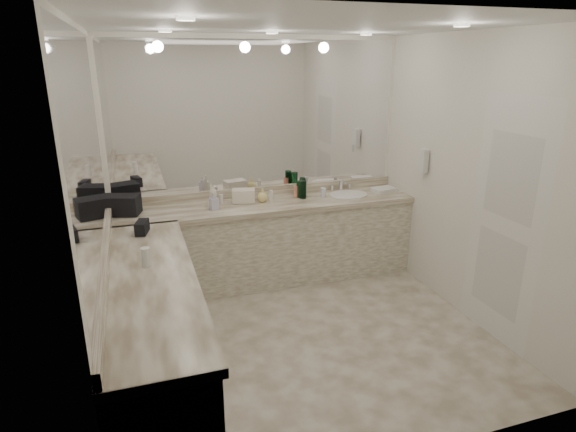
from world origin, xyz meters
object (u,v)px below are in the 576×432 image
object	(u,v)px
soap_bottle_a	(213,195)
sink	(348,195)
hand_towel	(384,189)
soap_bottle_c	(262,195)
soap_bottle_b	(214,201)
cream_cosmetic_case	(244,196)
black_toiletry_bag	(122,205)
wall_phone	(423,161)

from	to	relation	value
soap_bottle_a	sink	bearing A→B (deg)	-2.94
hand_towel	soap_bottle_c	bearing A→B (deg)	178.57
hand_towel	soap_bottle_b	distance (m)	1.99
cream_cosmetic_case	hand_towel	size ratio (longest dim) A/B	0.90
black_toiletry_bag	soap_bottle_a	bearing A→B (deg)	2.03
cream_cosmetic_case	soap_bottle_c	size ratio (longest dim) A/B	1.63
wall_phone	soap_bottle_b	size ratio (longest dim) A/B	1.36
hand_towel	wall_phone	bearing A→B (deg)	-73.48
sink	black_toiletry_bag	size ratio (longest dim) A/B	1.33
black_toiletry_bag	hand_towel	world-z (taller)	black_toiletry_bag
soap_bottle_b	soap_bottle_c	distance (m)	0.55
wall_phone	black_toiletry_bag	xyz separation A→B (m)	(-3.02, 0.55, -0.36)
wall_phone	cream_cosmetic_case	distance (m)	1.92
wall_phone	cream_cosmetic_case	size ratio (longest dim) A/B	1.01
soap_bottle_a	wall_phone	bearing A→B (deg)	-15.26
hand_towel	soap_bottle_b	world-z (taller)	soap_bottle_b
wall_phone	soap_bottle_c	size ratio (longest dim) A/B	1.65
sink	soap_bottle_b	xyz separation A→B (m)	(-1.53, -0.06, 0.09)
cream_cosmetic_case	soap_bottle_c	bearing A→B (deg)	4.28
soap_bottle_b	black_toiletry_bag	bearing A→B (deg)	172.98
cream_cosmetic_case	hand_towel	bearing A→B (deg)	11.80
sink	soap_bottle_c	bearing A→B (deg)	177.40
soap_bottle_b	hand_towel	bearing A→B (deg)	2.06
black_toiletry_bag	soap_bottle_a	distance (m)	0.90
black_toiletry_bag	soap_bottle_c	distance (m)	1.42
black_toiletry_bag	wall_phone	bearing A→B (deg)	-10.26
hand_towel	cream_cosmetic_case	bearing A→B (deg)	177.53
wall_phone	cream_cosmetic_case	world-z (taller)	wall_phone
sink	wall_phone	world-z (taller)	wall_phone
black_toiletry_bag	cream_cosmetic_case	bearing A→B (deg)	1.57
black_toiletry_bag	soap_bottle_a	xyz separation A→B (m)	(0.90, 0.03, 0.02)
soap_bottle_c	cream_cosmetic_case	bearing A→B (deg)	170.01
black_toiletry_bag	soap_bottle_a	world-z (taller)	soap_bottle_a
sink	soap_bottle_c	xyz separation A→B (m)	(-0.99, 0.04, 0.08)
hand_towel	soap_bottle_a	bearing A→B (deg)	177.99
soap_bottle_b	cream_cosmetic_case	bearing A→B (deg)	22.41
wall_phone	black_toiletry_bag	world-z (taller)	wall_phone
soap_bottle_a	soap_bottle_c	size ratio (longest dim) A/B	1.54
soap_bottle_b	soap_bottle_c	world-z (taller)	soap_bottle_b
hand_towel	soap_bottle_c	world-z (taller)	soap_bottle_c
cream_cosmetic_case	wall_phone	bearing A→B (deg)	-3.66
soap_bottle_c	sink	bearing A→B (deg)	-2.60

